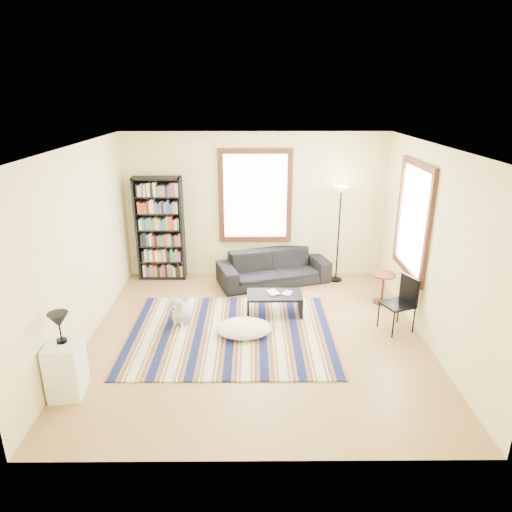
{
  "coord_description": "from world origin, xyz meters",
  "views": [
    {
      "loc": [
        -0.05,
        -6.09,
        3.48
      ],
      "look_at": [
        0.0,
        0.5,
        1.1
      ],
      "focal_mm": 32.0,
      "sensor_mm": 36.0,
      "label": 1
    }
  ],
  "objects_px": {
    "coffee_table": "(274,304)",
    "folding_chair": "(397,305)",
    "bookshelf": "(160,229)",
    "white_cabinet": "(66,368)",
    "floor_cushion": "(244,328)",
    "side_table": "(383,288)",
    "sofa": "(274,268)",
    "dog": "(182,308)",
    "floor_lamp": "(338,235)"
  },
  "relations": [
    {
      "from": "white_cabinet",
      "to": "coffee_table",
      "type": "bearing_deg",
      "value": 32.97
    },
    {
      "from": "sofa",
      "to": "dog",
      "type": "xyz_separation_m",
      "value": [
        -1.52,
        -1.64,
        -0.05
      ]
    },
    {
      "from": "bookshelf",
      "to": "folding_chair",
      "type": "height_order",
      "value": "bookshelf"
    },
    {
      "from": "dog",
      "to": "side_table",
      "type": "bearing_deg",
      "value": 25.53
    },
    {
      "from": "sofa",
      "to": "floor_lamp",
      "type": "relative_size",
      "value": 1.12
    },
    {
      "from": "sofa",
      "to": "floor_cushion",
      "type": "bearing_deg",
      "value": -122.71
    },
    {
      "from": "sofa",
      "to": "side_table",
      "type": "distance_m",
      "value": 2.07
    },
    {
      "from": "sofa",
      "to": "white_cabinet",
      "type": "height_order",
      "value": "white_cabinet"
    },
    {
      "from": "floor_lamp",
      "to": "side_table",
      "type": "bearing_deg",
      "value": -58.48
    },
    {
      "from": "sofa",
      "to": "bookshelf",
      "type": "bearing_deg",
      "value": 155.16
    },
    {
      "from": "bookshelf",
      "to": "side_table",
      "type": "height_order",
      "value": "bookshelf"
    },
    {
      "from": "bookshelf",
      "to": "floor_lamp",
      "type": "distance_m",
      "value": 3.41
    },
    {
      "from": "sofa",
      "to": "floor_cushion",
      "type": "xyz_separation_m",
      "value": [
        -0.54,
        -2.02,
        -0.2
      ]
    },
    {
      "from": "sofa",
      "to": "dog",
      "type": "distance_m",
      "value": 2.24
    },
    {
      "from": "side_table",
      "to": "dog",
      "type": "height_order",
      "value": "side_table"
    },
    {
      "from": "side_table",
      "to": "dog",
      "type": "bearing_deg",
      "value": -167.98
    },
    {
      "from": "folding_chair",
      "to": "white_cabinet",
      "type": "distance_m",
      "value": 4.71
    },
    {
      "from": "white_cabinet",
      "to": "dog",
      "type": "distance_m",
      "value": 2.11
    },
    {
      "from": "bookshelf",
      "to": "white_cabinet",
      "type": "distance_m",
      "value": 3.78
    },
    {
      "from": "bookshelf",
      "to": "folding_chair",
      "type": "distance_m",
      "value": 4.56
    },
    {
      "from": "coffee_table",
      "to": "white_cabinet",
      "type": "height_order",
      "value": "white_cabinet"
    },
    {
      "from": "bookshelf",
      "to": "folding_chair",
      "type": "xyz_separation_m",
      "value": [
        3.98,
        -2.16,
        -0.57
      ]
    },
    {
      "from": "coffee_table",
      "to": "floor_lamp",
      "type": "relative_size",
      "value": 0.48
    },
    {
      "from": "floor_cushion",
      "to": "white_cabinet",
      "type": "distance_m",
      "value": 2.55
    },
    {
      "from": "dog",
      "to": "folding_chair",
      "type": "bearing_deg",
      "value": 9.28
    },
    {
      "from": "sofa",
      "to": "white_cabinet",
      "type": "xyz_separation_m",
      "value": [
        -2.65,
        -3.42,
        0.04
      ]
    },
    {
      "from": "coffee_table",
      "to": "floor_cushion",
      "type": "xyz_separation_m",
      "value": [
        -0.49,
        -0.68,
        -0.07
      ]
    },
    {
      "from": "coffee_table",
      "to": "dog",
      "type": "height_order",
      "value": "dog"
    },
    {
      "from": "floor_lamp",
      "to": "side_table",
      "type": "xyz_separation_m",
      "value": [
        0.63,
        -1.02,
        -0.66
      ]
    },
    {
      "from": "coffee_table",
      "to": "side_table",
      "type": "distance_m",
      "value": 1.94
    },
    {
      "from": "floor_cushion",
      "to": "folding_chair",
      "type": "relative_size",
      "value": 0.99
    },
    {
      "from": "sofa",
      "to": "floor_lamp",
      "type": "height_order",
      "value": "floor_lamp"
    },
    {
      "from": "bookshelf",
      "to": "white_cabinet",
      "type": "xyz_separation_m",
      "value": [
        -0.47,
        -3.69,
        -0.65
      ]
    },
    {
      "from": "coffee_table",
      "to": "folding_chair",
      "type": "relative_size",
      "value": 1.05
    },
    {
      "from": "coffee_table",
      "to": "sofa",
      "type": "bearing_deg",
      "value": 88.11
    },
    {
      "from": "bookshelf",
      "to": "coffee_table",
      "type": "height_order",
      "value": "bookshelf"
    },
    {
      "from": "floor_cushion",
      "to": "side_table",
      "type": "xyz_separation_m",
      "value": [
        2.39,
        1.1,
        0.16
      ]
    },
    {
      "from": "floor_lamp",
      "to": "folding_chair",
      "type": "height_order",
      "value": "floor_lamp"
    },
    {
      "from": "sofa",
      "to": "bookshelf",
      "type": "distance_m",
      "value": 2.3
    },
    {
      "from": "coffee_table",
      "to": "white_cabinet",
      "type": "relative_size",
      "value": 1.29
    },
    {
      "from": "bookshelf",
      "to": "floor_cushion",
      "type": "relative_size",
      "value": 2.35
    },
    {
      "from": "sofa",
      "to": "dog",
      "type": "relative_size",
      "value": 4.12
    },
    {
      "from": "floor_lamp",
      "to": "dog",
      "type": "bearing_deg",
      "value": -147.71
    },
    {
      "from": "floor_cushion",
      "to": "folding_chair",
      "type": "distance_m",
      "value": 2.37
    },
    {
      "from": "bookshelf",
      "to": "dog",
      "type": "xyz_separation_m",
      "value": [
        0.65,
        -1.91,
        -0.75
      ]
    },
    {
      "from": "coffee_table",
      "to": "floor_cushion",
      "type": "distance_m",
      "value": 0.85
    },
    {
      "from": "white_cabinet",
      "to": "dog",
      "type": "xyz_separation_m",
      "value": [
        1.12,
        1.78,
        -0.1
      ]
    },
    {
      "from": "coffee_table",
      "to": "folding_chair",
      "type": "xyz_separation_m",
      "value": [
        1.85,
        -0.55,
        0.25
      ]
    },
    {
      "from": "coffee_table",
      "to": "white_cabinet",
      "type": "distance_m",
      "value": 3.34
    },
    {
      "from": "floor_cushion",
      "to": "white_cabinet",
      "type": "xyz_separation_m",
      "value": [
        -2.11,
        -1.4,
        0.24
      ]
    }
  ]
}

